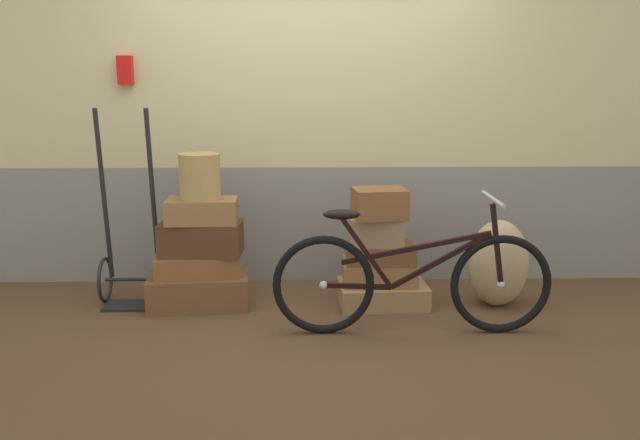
{
  "coord_description": "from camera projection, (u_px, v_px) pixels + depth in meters",
  "views": [
    {
      "loc": [
        -0.05,
        -4.19,
        1.54
      ],
      "look_at": [
        0.05,
        0.1,
        0.61
      ],
      "focal_mm": 38.12,
      "sensor_mm": 36.0,
      "label": 1
    }
  ],
  "objects": [
    {
      "name": "suitcase_6",
      "position": [
        380.0,
        253.0,
        4.57
      ],
      "size": [
        0.48,
        0.36,
        0.12
      ],
      "primitive_type": "cube",
      "rotation": [
        0.0,
        0.0,
        -0.05
      ],
      "color": "brown",
      "rests_on": "suitcase_5"
    },
    {
      "name": "suitcase_4",
      "position": [
        382.0,
        294.0,
        4.61
      ],
      "size": [
        0.61,
        0.43,
        0.15
      ],
      "primitive_type": "cube",
      "rotation": [
        0.0,
        0.0,
        0.05
      ],
      "color": "#9E754C",
      "rests_on": "ground"
    },
    {
      "name": "suitcase_7",
      "position": [
        377.0,
        231.0,
        4.53
      ],
      "size": [
        0.37,
        0.28,
        0.19
      ],
      "primitive_type": "cube",
      "rotation": [
        0.0,
        0.0,
        -0.06
      ],
      "color": "#937051",
      "rests_on": "suitcase_6"
    },
    {
      "name": "suitcase_2",
      "position": [
        201.0,
        238.0,
        4.51
      ],
      "size": [
        0.55,
        0.3,
        0.22
      ],
      "primitive_type": "cube",
      "rotation": [
        0.0,
        0.0,
        -0.05
      ],
      "color": "#4C2D19",
      "rests_on": "suitcase_1"
    },
    {
      "name": "luggage_trolley",
      "position": [
        132.0,
        260.0,
        4.61
      ],
      "size": [
        0.41,
        0.38,
        1.32
      ],
      "color": "black",
      "rests_on": "ground"
    },
    {
      "name": "suitcase_8",
      "position": [
        379.0,
        203.0,
        4.46
      ],
      "size": [
        0.37,
        0.31,
        0.2
      ],
      "primitive_type": "cube",
      "rotation": [
        0.0,
        0.0,
        0.12
      ],
      "color": "brown",
      "rests_on": "suitcase_7"
    },
    {
      "name": "suitcase_0",
      "position": [
        199.0,
        291.0,
        4.56
      ],
      "size": [
        0.69,
        0.4,
        0.22
      ],
      "primitive_type": "cube",
      "rotation": [
        0.0,
        0.0,
        0.08
      ],
      "color": "brown",
      "rests_on": "ground"
    },
    {
      "name": "suitcase_3",
      "position": [
        202.0,
        211.0,
        4.46
      ],
      "size": [
        0.47,
        0.28,
        0.16
      ],
      "primitive_type": "cube",
      "rotation": [
        0.0,
        0.0,
        0.03
      ],
      "color": "olive",
      "rests_on": "suitcase_2"
    },
    {
      "name": "ground",
      "position": [
        313.0,
        319.0,
        4.43
      ],
      "size": [
        9.23,
        5.2,
        0.06
      ],
      "primitive_type": "cube",
      "color": "#513823"
    },
    {
      "name": "suitcase_1",
      "position": [
        198.0,
        264.0,
        4.55
      ],
      "size": [
        0.6,
        0.37,
        0.14
      ],
      "primitive_type": "cube",
      "rotation": [
        0.0,
        0.0,
        0.12
      ],
      "color": "brown",
      "rests_on": "suitcase_0"
    },
    {
      "name": "suitcase_5",
      "position": [
        379.0,
        272.0,
        4.61
      ],
      "size": [
        0.49,
        0.37,
        0.15
      ],
      "primitive_type": "cube",
      "rotation": [
        0.0,
        0.0,
        -0.01
      ],
      "color": "olive",
      "rests_on": "suitcase_4"
    },
    {
      "name": "station_building",
      "position": [
        313.0,
        114.0,
        4.99
      ],
      "size": [
        7.23,
        0.74,
        2.48
      ],
      "color": "gray",
      "rests_on": "ground"
    },
    {
      "name": "bicycle",
      "position": [
        411.0,
        280.0,
        4.05
      ],
      "size": [
        1.67,
        0.46,
        0.84
      ],
      "color": "black",
      "rests_on": "ground"
    },
    {
      "name": "burlap_sack",
      "position": [
        498.0,
        263.0,
        4.55
      ],
      "size": [
        0.4,
        0.34,
        0.59
      ],
      "primitive_type": "ellipsoid",
      "color": "tan",
      "rests_on": "ground"
    },
    {
      "name": "wicker_basket",
      "position": [
        200.0,
        176.0,
        4.42
      ],
      "size": [
        0.27,
        0.27,
        0.3
      ],
      "primitive_type": "cylinder",
      "color": "#A8844C",
      "rests_on": "suitcase_3"
    }
  ]
}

